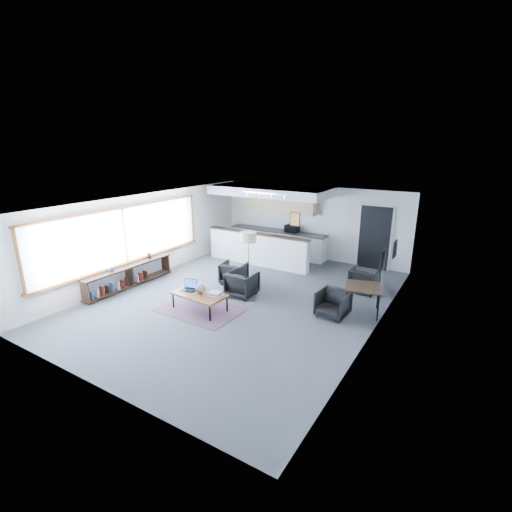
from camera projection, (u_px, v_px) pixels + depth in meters
The scene contains 21 objects.
room at pixel (242, 253), 9.69m from camera, with size 7.02×9.02×2.62m.
window at pixel (125, 237), 10.64m from camera, with size 0.10×5.95×1.66m.
console at pixel (128, 276), 10.77m from camera, with size 0.35×3.00×0.80m.
kitchenette at pixel (272, 221), 13.29m from camera, with size 4.20×1.96×2.60m.
doorway at pixel (375, 237), 12.21m from camera, with size 1.10×0.12×2.15m.
track_light at pixel (265, 194), 11.42m from camera, with size 1.60×0.07×0.15m.
wall_art_lower at pixel (382, 261), 8.21m from camera, with size 0.03×0.38×0.48m.
wall_art_upper at pixel (395, 249), 9.28m from camera, with size 0.03×0.34×0.44m.
kilim_rug at pixel (200, 310), 9.37m from camera, with size 2.05×1.41×0.01m.
coffee_table at pixel (199, 295), 9.25m from camera, with size 1.41×0.83×0.45m.
laptop at pixel (190, 287), 9.49m from camera, with size 0.41×0.36×0.26m.
ceramic_pot at pixel (200, 288), 9.23m from camera, with size 0.26×0.26×0.26m.
book_stack at pixel (215, 294), 9.10m from camera, with size 0.36×0.30×0.10m.
coaster at pixel (198, 296), 9.06m from camera, with size 0.12×0.12×0.01m.
armchair_left at pixel (234, 272), 11.05m from camera, with size 0.69×0.65×0.71m, color black.
armchair_right at pixel (242, 283), 10.15m from camera, with size 0.74×0.69×0.76m, color black.
floor_lamp at pixel (248, 239), 10.70m from camera, with size 0.49×0.49×1.59m.
dining_table at pixel (363, 289), 9.04m from camera, with size 1.01×1.01×0.70m.
dining_chair_near at pixel (333, 305), 8.94m from camera, with size 0.60×0.56×0.62m, color black.
dining_chair_far at pixel (364, 281), 10.43m from camera, with size 0.63×0.59×0.65m, color black.
microwave at pixel (292, 228), 13.43m from camera, with size 0.49×0.27×0.33m, color black.
Camera 1 is at (5.17, -7.73, 4.04)m, focal length 26.00 mm.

